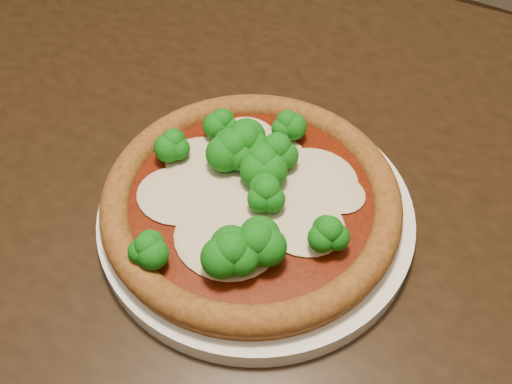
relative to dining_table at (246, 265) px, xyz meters
The scene contains 3 objects.
dining_table is the anchor object (origin of this frame).
plate 0.10m from the dining_table, 10.47° to the right, with size 0.28×0.28×0.02m, color white.
pizza 0.13m from the dining_table, 20.94° to the right, with size 0.26×0.26×0.06m.
Camera 1 is at (0.34, -0.06, 1.17)m, focal length 40.00 mm.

